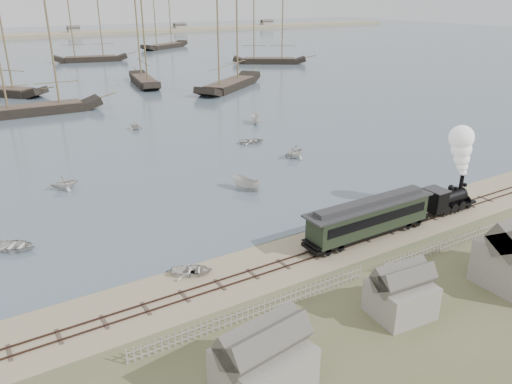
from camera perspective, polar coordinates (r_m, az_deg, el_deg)
ground at (r=44.12m, az=2.75°, el=-6.81°), size 600.00×600.00×0.00m
harbor_water at (r=204.09m, az=-26.09°, el=13.81°), size 600.00×336.00×0.06m
rail_track at (r=42.68m, az=4.28°, el=-7.85°), size 120.00×1.80×0.16m
picket_fence_west at (r=36.13m, az=0.40°, el=-13.97°), size 19.00×0.10×1.20m
picket_fence_east at (r=47.27m, az=20.79°, el=-6.27°), size 15.00×0.10×1.20m
shed_mid at (r=37.68m, az=16.00°, el=-13.26°), size 4.00×3.50×3.60m
locomotive at (r=54.78m, az=22.16°, el=1.94°), size 6.89×2.57×8.59m
passenger_coach at (r=46.73m, az=12.81°, el=-2.77°), size 13.68×2.64×3.32m
beached_dinghy at (r=40.94m, az=-7.32°, el=-8.88°), size 3.69×4.08×0.69m
rowboat_0 at (r=48.90m, az=-25.97°, el=-5.54°), size 4.57×4.84×0.82m
rowboat_1 at (r=61.28m, az=-21.05°, el=1.03°), size 2.69×3.11×1.63m
rowboat_2 at (r=57.01m, az=-1.17°, el=0.96°), size 4.12×2.90×1.49m
rowboat_3 at (r=75.14m, az=-0.48°, el=5.87°), size 3.64×4.29×0.75m
rowboat_4 at (r=68.51m, az=4.48°, el=4.67°), size 3.78×4.11×1.82m
rowboat_5 at (r=86.77m, az=-0.06°, el=8.31°), size 4.06×3.04×1.48m
rowboat_7 at (r=85.10m, az=-13.64°, el=7.40°), size 3.34×3.12×1.42m
schooner_3 at (r=126.36m, az=-13.01°, el=16.32°), size 7.98×21.04×20.00m
schooner_4 at (r=118.66m, az=-3.10°, el=16.49°), size 24.74×20.33×20.00m
schooner_5 at (r=162.51m, az=1.56°, el=17.96°), size 22.12×17.03×20.00m
schooner_8 at (r=175.61m, az=-18.70°, el=17.18°), size 23.53×10.45×20.00m
schooner_9 at (r=211.66m, az=-10.53°, el=18.54°), size 24.00×16.88×20.00m
schooner_10 at (r=100.84m, az=-24.50°, el=13.68°), size 23.27×5.84×20.00m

